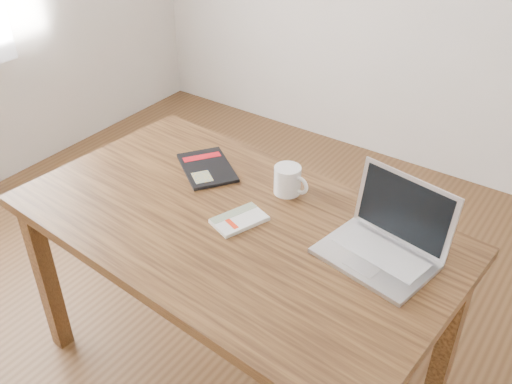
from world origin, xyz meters
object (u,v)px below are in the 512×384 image
Objects in this scene: white_guidebook at (239,220)px; black_guidebook at (207,168)px; laptop at (386,240)px; coffee_mug at (288,180)px; desk at (234,242)px.

black_guidebook is at bearing 166.36° from white_guidebook.
black_guidebook is 0.75m from laptop.
coffee_mug reaches higher than white_guidebook.
laptop reaches higher than coffee_mug.
desk is 4.09× the size of laptop.
desk is at bearing -98.16° from coffee_mug.
white_guidebook reaches higher than desk.
black_guidebook is 2.27× the size of coffee_mug.
desk is 11.15× the size of coffee_mug.
laptop is 0.43m from coffee_mug.
white_guidebook is 1.46× the size of coffee_mug.
white_guidebook is 0.35m from black_guidebook.
laptop is (0.47, 0.13, 0.14)m from desk.
laptop is 2.73× the size of coffee_mug.
black_guidebook reaches higher than desk.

